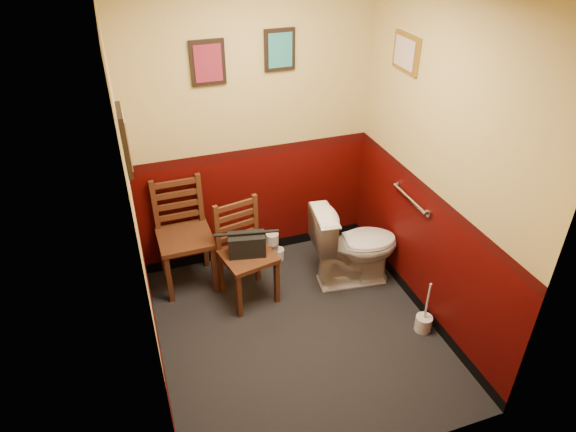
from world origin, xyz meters
name	(u,v)px	position (x,y,z in m)	size (l,w,h in m)	color
floor	(298,333)	(0.00, 0.00, 0.00)	(2.20, 2.40, 0.00)	black
wall_back	(253,127)	(0.00, 1.20, 1.35)	(2.20, 2.70, 0.00)	#3F0504
wall_front	(382,304)	(0.00, -1.20, 1.35)	(2.20, 2.70, 0.00)	#3F0504
wall_left	(136,220)	(-1.10, 0.00, 1.35)	(2.40, 2.70, 0.00)	#3F0504
wall_right	(438,168)	(1.10, 0.00, 1.35)	(2.40, 2.70, 0.00)	#3F0504
grab_bar	(410,198)	(1.07, 0.25, 0.95)	(0.05, 0.56, 0.06)	silver
framed_print_back_a	(208,63)	(-0.35, 1.18, 1.95)	(0.28, 0.04, 0.36)	black
framed_print_back_b	(280,50)	(0.25, 1.18, 2.00)	(0.26, 0.04, 0.34)	black
framed_print_left	(125,140)	(-1.08, 0.10, 1.85)	(0.04, 0.30, 0.38)	black
framed_print_right	(406,53)	(1.08, 0.60, 2.05)	(0.04, 0.34, 0.28)	olive
toilet	(355,246)	(0.72, 0.49, 0.39)	(0.44, 0.79, 0.78)	white
toilet_brush	(424,322)	(1.00, -0.30, 0.08)	(0.14, 0.14, 0.49)	silver
chair_left	(184,235)	(-0.73, 0.99, 0.50)	(0.47, 0.47, 1.00)	#552D19
chair_right	(245,253)	(-0.27, 0.61, 0.46)	(0.50, 0.50, 0.91)	#552D19
handbag	(247,244)	(-0.26, 0.57, 0.58)	(0.34, 0.21, 0.23)	black
tp_stack	(272,249)	(0.10, 1.01, 0.14)	(0.25, 0.15, 0.33)	silver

